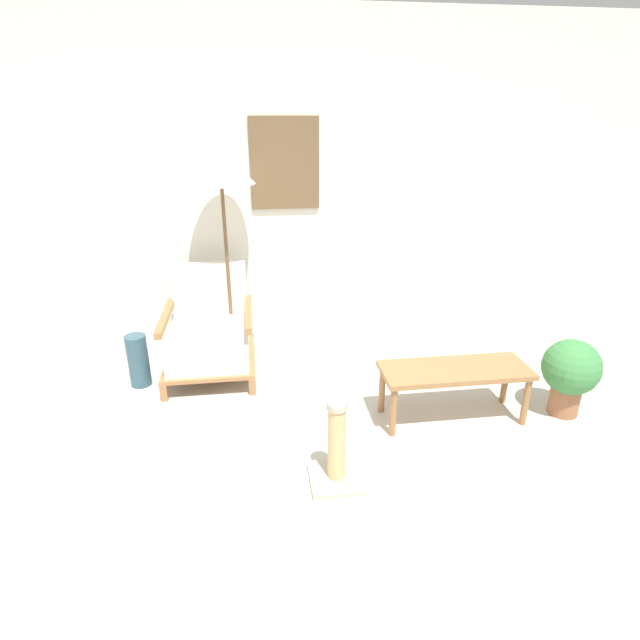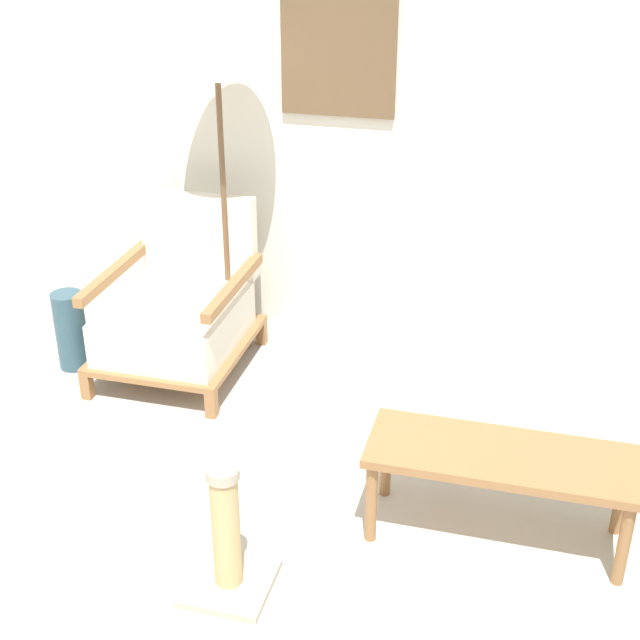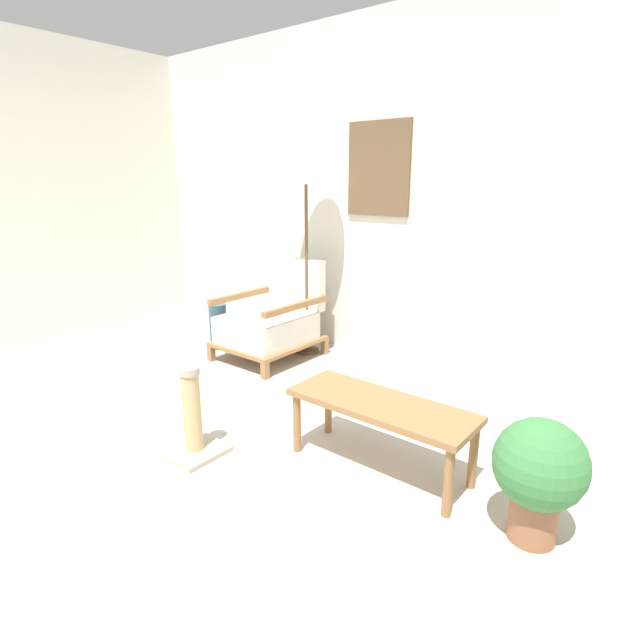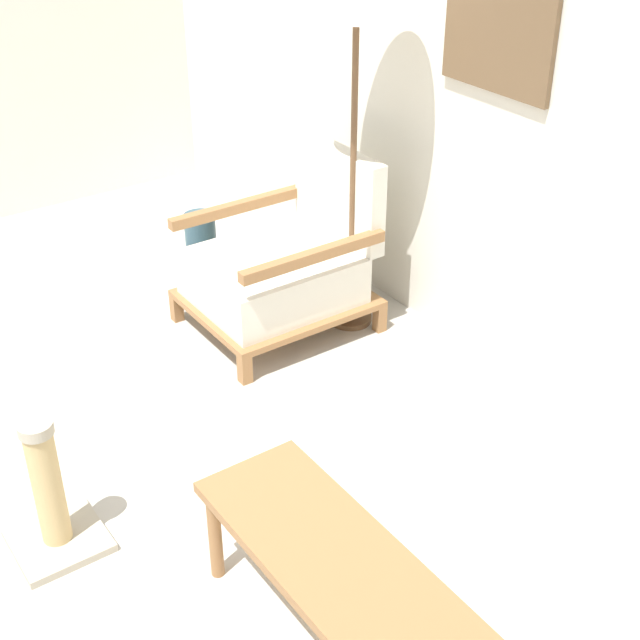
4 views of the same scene
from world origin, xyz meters
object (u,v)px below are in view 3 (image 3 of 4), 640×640
Objects in this scene: coffee_table at (381,411)px; armchair at (272,321)px; floor_lamp at (306,172)px; vase at (218,326)px; scratching_post at (193,423)px; potted_plant at (539,471)px.

armchair is at bearing 151.29° from coffee_table.
coffee_table is at bearing -38.27° from floor_lamp.
scratching_post is (1.30, -1.27, -0.02)m from vase.
floor_lamp reaches higher than coffee_table.
armchair reaches higher than potted_plant.
coffee_table is 1.79× the size of potted_plant.
vase is at bearing -164.30° from armchair.
scratching_post is at bearing -44.39° from vase.
floor_lamp is at bearing 109.82° from scratching_post.
armchair is 2.62m from potted_plant.
floor_lamp is 3.10× the size of potted_plant.
armchair reaches higher than vase.
potted_plant is at bearing -15.17° from vase.
armchair is 0.48× the size of floor_lamp.
armchair is 1.58× the size of scratching_post.
armchair reaches higher than coffee_table.
armchair is at bearing 118.54° from scratching_post.
vase is 0.79× the size of scratching_post.
floor_lamp is 4.16× the size of vase.
armchair is 1.88m from coffee_table.
floor_lamp is 3.29× the size of scratching_post.
vase reaches higher than coffee_table.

